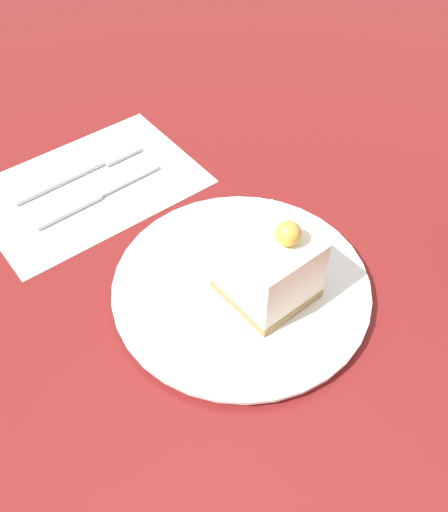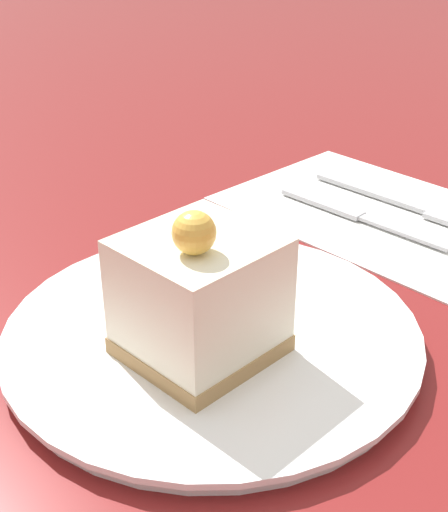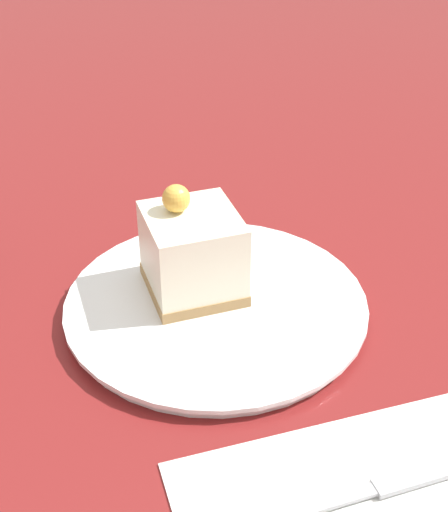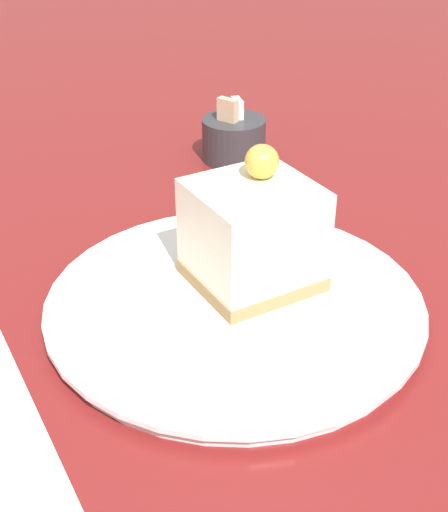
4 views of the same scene
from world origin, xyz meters
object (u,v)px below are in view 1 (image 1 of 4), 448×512
object	(u,v)px
cake_slice	(268,266)
fork	(90,167)
knife	(88,200)
plate	(241,287)

from	to	relation	value
cake_slice	fork	xyz separation A→B (m)	(-0.28, -0.00, -0.04)
cake_slice	fork	world-z (taller)	cake_slice
fork	knife	world-z (taller)	same
fork	knife	xyz separation A→B (m)	(0.04, -0.04, 0.00)
plate	fork	distance (m)	0.26
plate	fork	bearing A→B (deg)	177.75
plate	cake_slice	bearing A→B (deg)	24.29
cake_slice	knife	size ratio (longest dim) A/B	0.59
cake_slice	knife	bearing A→B (deg)	-164.26
plate	fork	xyz separation A→B (m)	(-0.26, 0.01, -0.00)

